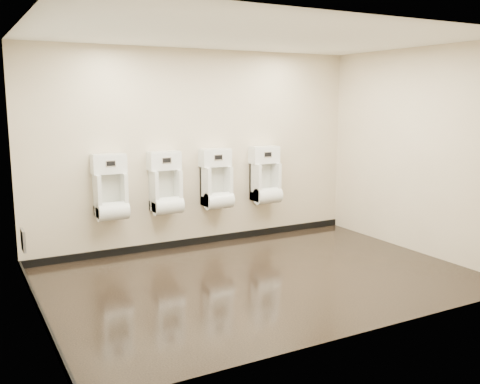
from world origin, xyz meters
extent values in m
cube|color=black|center=(0.00, 0.00, 0.00)|extent=(5.00, 3.50, 0.00)
cube|color=white|center=(0.00, 0.00, 2.80)|extent=(5.00, 3.50, 0.00)
cube|color=beige|center=(0.00, 1.75, 1.40)|extent=(5.00, 0.02, 2.80)
cube|color=beige|center=(0.00, -1.75, 1.40)|extent=(5.00, 0.02, 2.80)
cube|color=beige|center=(-2.50, 0.00, 1.40)|extent=(0.02, 3.50, 2.80)
cube|color=beige|center=(2.50, 0.00, 1.40)|extent=(0.02, 3.50, 2.80)
cube|color=white|center=(-2.50, 0.00, 1.40)|extent=(0.01, 3.50, 2.80)
cube|color=black|center=(0.00, 1.74, 0.05)|extent=(5.00, 0.02, 0.10)
cube|color=black|center=(-2.49, 0.00, 0.05)|extent=(0.02, 3.50, 0.10)
cube|color=#9E9EA3|center=(-2.48, 1.20, 0.50)|extent=(0.03, 0.25, 0.25)
cylinder|color=silver|center=(-2.46, 1.20, 0.50)|extent=(0.02, 0.04, 0.04)
cube|color=white|center=(-1.34, 1.61, 0.87)|extent=(0.40, 0.29, 0.56)
cube|color=silver|center=(-1.34, 1.70, 0.91)|extent=(0.30, 0.01, 0.44)
cylinder|color=white|center=(-1.34, 1.53, 0.67)|extent=(0.40, 0.24, 0.24)
cube|color=white|center=(-1.34, 1.65, 1.27)|extent=(0.44, 0.21, 0.24)
cube|color=black|center=(-1.34, 1.53, 1.29)|extent=(0.11, 0.01, 0.06)
cube|color=silver|center=(-1.34, 1.54, 1.29)|extent=(0.13, 0.01, 0.08)
cylinder|color=silver|center=(-1.11, 1.65, 1.27)|extent=(0.01, 0.03, 0.03)
cube|color=white|center=(-0.57, 1.61, 0.87)|extent=(0.40, 0.29, 0.56)
cube|color=silver|center=(-0.57, 1.70, 0.91)|extent=(0.30, 0.01, 0.44)
cylinder|color=white|center=(-0.57, 1.53, 0.67)|extent=(0.40, 0.24, 0.24)
cube|color=white|center=(-0.57, 1.65, 1.27)|extent=(0.44, 0.21, 0.24)
cube|color=black|center=(-0.57, 1.53, 1.29)|extent=(0.11, 0.01, 0.06)
cube|color=silver|center=(-0.57, 1.54, 1.29)|extent=(0.13, 0.01, 0.08)
cylinder|color=silver|center=(-0.35, 1.65, 1.27)|extent=(0.01, 0.03, 0.03)
cube|color=white|center=(0.21, 1.61, 0.87)|extent=(0.40, 0.29, 0.56)
cube|color=silver|center=(0.21, 1.70, 0.91)|extent=(0.30, 0.01, 0.44)
cylinder|color=white|center=(0.21, 1.53, 0.67)|extent=(0.40, 0.24, 0.24)
cube|color=white|center=(0.21, 1.65, 1.27)|extent=(0.44, 0.21, 0.24)
cube|color=black|center=(0.21, 1.53, 1.29)|extent=(0.11, 0.01, 0.06)
cube|color=silver|center=(0.21, 1.54, 1.29)|extent=(0.13, 0.01, 0.08)
cylinder|color=silver|center=(0.43, 1.65, 1.27)|extent=(0.01, 0.03, 0.03)
cube|color=white|center=(1.03, 1.61, 0.87)|extent=(0.40, 0.29, 0.56)
cube|color=silver|center=(1.03, 1.70, 0.91)|extent=(0.30, 0.01, 0.44)
cylinder|color=white|center=(1.03, 1.53, 0.67)|extent=(0.40, 0.24, 0.24)
cube|color=white|center=(1.03, 1.65, 1.27)|extent=(0.44, 0.21, 0.24)
cube|color=black|center=(1.03, 1.53, 1.29)|extent=(0.11, 0.01, 0.06)
cube|color=silver|center=(1.03, 1.54, 1.29)|extent=(0.13, 0.01, 0.08)
cylinder|color=silver|center=(1.26, 1.65, 1.27)|extent=(0.01, 0.03, 0.03)
camera|label=1|loc=(-3.13, -5.25, 2.11)|focal=40.00mm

